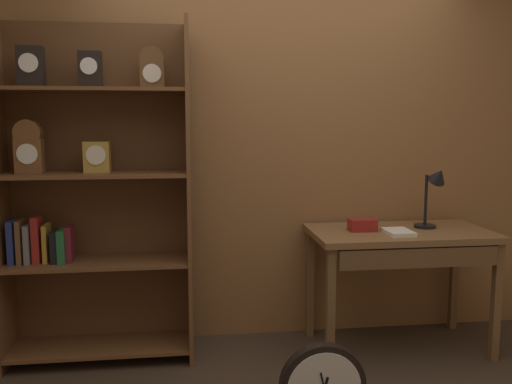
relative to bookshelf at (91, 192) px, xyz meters
name	(u,v)px	position (x,y,z in m)	size (l,w,h in m)	color
back_wood_panel	(277,152)	(1.23, 0.28, 0.22)	(4.80, 0.05, 2.60)	brown
bookshelf	(91,192)	(0.00, 0.00, 0.00)	(1.16, 0.39, 2.13)	brown
workbench	(401,246)	(1.98, -0.13, -0.37)	(1.18, 0.64, 0.80)	brown
desk_lamp	(435,189)	(2.22, -0.08, -0.01)	(0.20, 0.21, 0.43)	black
toolbox_small	(363,225)	(1.73, -0.10, -0.23)	(0.18, 0.11, 0.08)	maroon
open_repair_manual	(398,232)	(1.92, -0.22, -0.26)	(0.16, 0.22, 0.03)	silver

